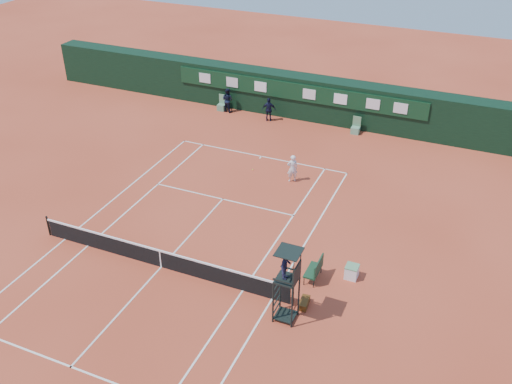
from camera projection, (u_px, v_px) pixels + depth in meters
ground at (161, 267)px, 26.16m from camera, size 90.00×90.00×0.00m
court_lines at (161, 267)px, 26.15m from camera, size 11.05×23.85×0.01m
tennis_net at (160, 258)px, 25.89m from camera, size 12.90×0.10×1.10m
back_wall at (299, 96)px, 40.09m from camera, size 40.00×1.65×3.00m
linesman_chair_left at (222, 106)px, 41.58m from camera, size 0.55×0.50×1.15m
linesman_chair_right at (356, 129)px, 38.21m from camera, size 0.55×0.50×1.15m
umpire_chair at (287, 271)px, 22.05m from camera, size 0.96×0.95×3.42m
player_bench at (315, 269)px, 25.10m from camera, size 0.56×1.20×1.10m
tennis_bag at (304, 303)px, 23.88m from camera, size 0.41×0.81×0.29m
cooler at (352, 272)px, 25.35m from camera, size 0.57×0.57×0.65m
tennis_ball at (253, 170)px, 33.97m from camera, size 0.08×0.08×0.08m
player at (292, 168)px, 32.44m from camera, size 0.73×0.67×1.67m
ball_kid_left at (228, 100)px, 41.09m from camera, size 0.98×0.84×1.76m
ball_kid_right at (269, 110)px, 39.70m from camera, size 1.05×0.64×1.68m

